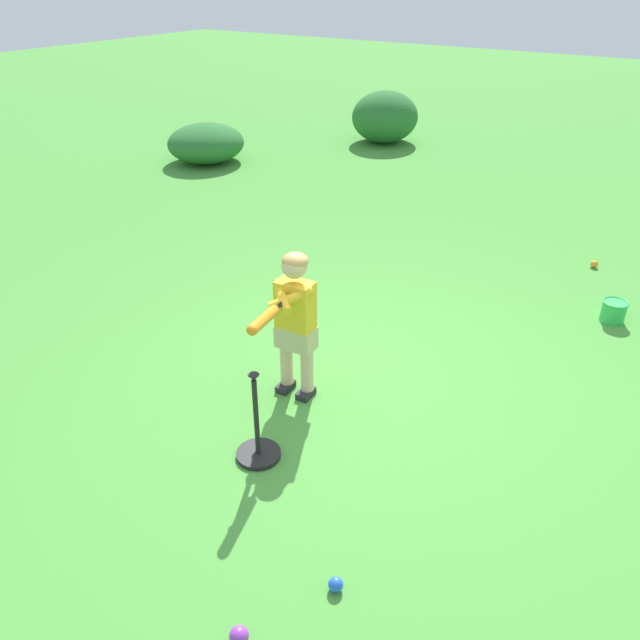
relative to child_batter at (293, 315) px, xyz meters
name	(u,v)px	position (x,y,z in m)	size (l,w,h in m)	color
ground_plane	(370,384)	(0.39, 0.40, -0.65)	(40.00, 40.00, 0.00)	#479338
child_batter	(293,315)	(0.00, 0.00, 0.00)	(0.34, 0.76, 1.08)	#232328
play_ball_near_batter	(239,636)	(0.88, -1.68, -0.60)	(0.09, 0.09, 0.09)	purple
play_ball_behind_batter	(594,264)	(1.29, 3.41, -0.61)	(0.07, 0.07, 0.07)	orange
play_ball_midfield	(336,584)	(1.10, -1.21, -0.61)	(0.08, 0.08, 0.08)	blue
batting_tee	(258,443)	(0.18, -0.66, -0.55)	(0.28, 0.28, 0.62)	black
toy_bucket	(614,311)	(1.67, 2.36, -0.55)	(0.22, 0.22, 0.19)	green
shrub_left_background	(206,143)	(-4.60, 4.15, -0.36)	(1.14, 1.19, 0.57)	#286B2D
shrub_right_background	(385,117)	(-2.90, 6.72, -0.23)	(1.09, 1.16, 0.84)	#286B2D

